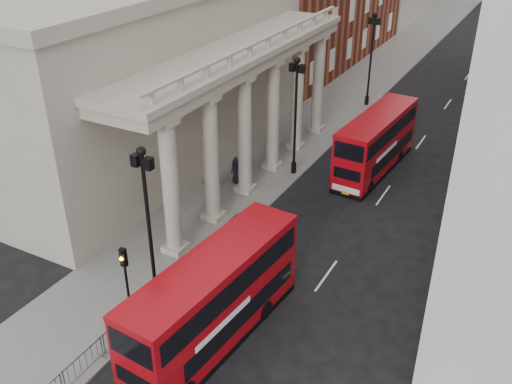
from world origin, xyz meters
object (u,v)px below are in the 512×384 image
object	(u,v)px
traffic_light	(125,274)
pedestrian_c	(236,171)
lamp_post_south	(148,217)
pedestrian_b	(208,183)
lamp_post_north	(371,53)
bus_near	(215,298)
pedestrian_a	(236,168)
bus_far	(376,142)
lamp_post_mid	(296,109)

from	to	relation	value
traffic_light	pedestrian_c	distance (m)	15.22
lamp_post_south	traffic_light	bearing A→B (deg)	-87.16
pedestrian_b	pedestrian_c	xyz separation A→B (m)	(0.76, 2.32, 0.04)
lamp_post_north	traffic_light	distance (m)	34.07
bus_near	pedestrian_c	world-z (taller)	bus_near
lamp_post_south	pedestrian_a	bearing A→B (deg)	103.45
lamp_post_south	bus_near	xyz separation A→B (m)	(3.94, -0.76, -2.62)
pedestrian_c	bus_far	bearing A→B (deg)	65.08
traffic_light	pedestrian_b	world-z (taller)	traffic_light
bus_far	pedestrian_a	world-z (taller)	bus_far
bus_far	pedestrian_a	bearing A→B (deg)	-139.22
lamp_post_mid	pedestrian_a	xyz separation A→B (m)	(-3.20, -2.63, -4.01)
traffic_light	bus_near	distance (m)	4.13
lamp_post_south	pedestrian_c	xyz separation A→B (m)	(-2.86, 12.76, -3.92)
lamp_post_mid	traffic_light	size ratio (longest dim) A/B	1.93
lamp_post_south	pedestrian_b	bearing A→B (deg)	109.12
pedestrian_c	lamp_post_south	bearing A→B (deg)	-52.95
lamp_post_south	lamp_post_north	xyz separation A→B (m)	(0.00, 32.00, 0.00)
bus_near	pedestrian_c	bearing A→B (deg)	121.52
pedestrian_b	pedestrian_c	bearing A→B (deg)	-140.19
pedestrian_b	pedestrian_a	bearing A→B (deg)	-130.29
traffic_light	pedestrian_b	xyz separation A→B (m)	(-3.72, 12.46, -2.15)
pedestrian_a	lamp_post_south	bearing A→B (deg)	-104.86
lamp_post_north	traffic_light	bearing A→B (deg)	-89.83
lamp_post_mid	pedestrian_b	bearing A→B (deg)	-123.06
pedestrian_a	bus_near	bearing A→B (deg)	-91.50
bus_far	pedestrian_b	size ratio (longest dim) A/B	5.96
bus_near	bus_far	xyz separation A→B (m)	(0.86, 20.11, -0.08)
traffic_light	bus_near	bearing A→B (deg)	18.11
bus_far	bus_near	bearing A→B (deg)	-88.44
traffic_light	bus_far	world-z (taller)	traffic_light
bus_far	pedestrian_b	distance (m)	12.33
traffic_light	pedestrian_c	bearing A→B (deg)	101.33
lamp_post_mid	pedestrian_c	distance (m)	5.83
lamp_post_mid	bus_far	distance (m)	6.45
bus_far	pedestrian_c	bearing A→B (deg)	-135.31
lamp_post_mid	pedestrian_c	bearing A→B (deg)	-131.48
lamp_post_mid	pedestrian_b	world-z (taller)	lamp_post_mid
lamp_post_south	lamp_post_mid	bearing A→B (deg)	90.00
pedestrian_a	lamp_post_mid	bearing A→B (deg)	11.09
traffic_light	pedestrian_a	xyz separation A→B (m)	(-3.30, 15.39, -2.20)
lamp_post_mid	pedestrian_a	bearing A→B (deg)	-140.60
lamp_post_south	lamp_post_mid	size ratio (longest dim) A/B	1.00
traffic_light	pedestrian_a	size ratio (longest dim) A/B	2.75
lamp_post_mid	lamp_post_north	world-z (taller)	same
traffic_light	lamp_post_south	bearing A→B (deg)	92.84
lamp_post_mid	pedestrian_b	xyz separation A→B (m)	(-3.62, -5.56, -3.96)
pedestrian_b	lamp_post_north	bearing A→B (deg)	-131.66
bus_near	pedestrian_a	distance (m)	15.90
lamp_post_south	lamp_post_north	bearing A→B (deg)	90.00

